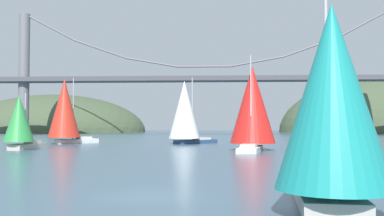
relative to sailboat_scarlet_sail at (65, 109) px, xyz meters
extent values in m
plane|color=#426075|center=(20.88, -48.67, -5.45)|extent=(360.00, 360.00, 0.00)
ellipsoid|color=#425138|center=(-34.12, 86.33, -5.45)|extent=(66.01, 44.00, 26.95)
ellipsoid|color=#425138|center=(80.88, 86.33, -5.45)|extent=(69.53, 44.00, 37.51)
cylinder|color=slate|center=(-27.44, 46.33, 10.87)|extent=(2.80, 2.80, 32.64)
cube|color=#47474C|center=(20.88, 46.33, 9.37)|extent=(132.63, 6.00, 1.20)
cylinder|color=slate|center=(-20.53, 46.33, 23.56)|extent=(14.04, 0.50, 7.70)
cylinder|color=slate|center=(-6.73, 46.33, 17.51)|extent=(13.97, 0.50, 5.31)
cylinder|color=slate|center=(7.07, 46.33, 13.88)|extent=(13.89, 0.50, 2.91)
cylinder|color=slate|center=(20.88, 46.33, 12.68)|extent=(13.80, 0.50, 0.50)
cylinder|color=slate|center=(34.68, 46.33, 13.88)|extent=(13.89, 0.50, 2.91)
cylinder|color=slate|center=(48.49, 46.33, 17.51)|extent=(13.97, 0.50, 5.31)
cylinder|color=slate|center=(62.29, 46.33, 23.56)|extent=(14.04, 0.50, 7.70)
cube|color=white|center=(1.46, 1.61, -5.09)|extent=(6.15, 6.52, 0.72)
cube|color=beige|center=(2.32, 2.56, -4.55)|extent=(2.57, 2.63, 0.36)
cylinder|color=#B2B2B7|center=(0.98, 1.08, 0.19)|extent=(0.14, 0.14, 9.85)
cone|color=red|center=(-0.07, -0.08, 0.23)|extent=(7.06, 7.06, 9.33)
cube|color=navy|center=(20.71, 2.40, -5.16)|extent=(7.02, 6.99, 0.58)
cube|color=beige|center=(21.68, 3.36, -4.69)|extent=(2.97, 2.96, 0.36)
cylinder|color=#B2B2B7|center=(20.17, 1.87, 0.15)|extent=(0.14, 0.14, 10.05)
cone|color=white|center=(18.99, 0.69, -0.01)|extent=(6.93, 6.93, 9.12)
cube|color=#B7B2A8|center=(0.31, -14.39, -5.09)|extent=(2.88, 5.91, 0.73)
cube|color=beige|center=(0.51, -13.39, -4.54)|extent=(1.70, 2.05, 0.36)
cylinder|color=#B2B2B7|center=(0.20, -14.95, -1.57)|extent=(0.14, 0.14, 6.31)
cone|color=green|center=(-0.05, -16.17, -1.57)|extent=(4.25, 4.25, 5.71)
cube|color=white|center=(27.91, -17.36, -5.17)|extent=(3.70, 8.21, 0.56)
cube|color=beige|center=(27.64, -18.76, -4.72)|extent=(2.14, 2.82, 0.36)
cylinder|color=#B2B2B7|center=(28.06, -16.58, 0.48)|extent=(0.14, 0.14, 10.75)
cone|color=red|center=(28.40, -14.86, 0.13)|extent=(6.49, 6.49, 9.45)
cube|color=#B7B2A8|center=(28.32, -50.48, -5.12)|extent=(3.01, 7.21, 0.67)
cube|color=beige|center=(28.46, -49.22, -4.61)|extent=(1.94, 2.42, 0.36)
cylinder|color=#B2B2B7|center=(28.24, -51.17, -0.92)|extent=(0.14, 0.14, 7.73)
cone|color=teal|center=(28.06, -52.70, -1.17)|extent=(4.55, 4.55, 6.64)
camera|label=1|loc=(23.92, -68.51, -2.14)|focal=41.13mm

